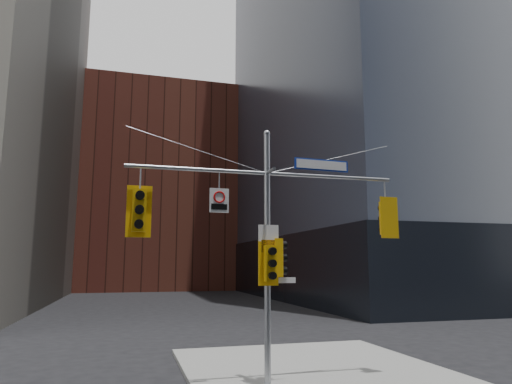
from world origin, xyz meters
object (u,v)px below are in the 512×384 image
traffic_light_pole_front (270,263)px  signal_assembly (267,228)px  street_sign_blade (322,165)px  traffic_light_pole_side (278,258)px  regulatory_sign_arm (219,200)px  traffic_light_east_arm (386,218)px  traffic_light_west_arm (139,211)px

traffic_light_pole_front → signal_assembly: bearing=88.3°
traffic_light_pole_front → street_sign_blade: size_ratio=0.69×
signal_assembly → traffic_light_pole_front: (-0.00, -0.27, -1.01)m
traffic_light_pole_side → regulatory_sign_arm: (-1.73, -0.03, 1.60)m
signal_assembly → traffic_light_pole_side: size_ratio=7.38×
traffic_light_pole_side → traffic_light_pole_front: (-0.33, -0.28, -0.16)m
traffic_light_east_arm → traffic_light_pole_front: traffic_light_east_arm is taller
traffic_light_east_arm → street_sign_blade: size_ratio=0.71×
street_sign_blade → traffic_light_west_arm: bearing=176.6°
traffic_light_west_arm → traffic_light_pole_side: bearing=-0.7°
street_sign_blade → regulatory_sign_arm: (-3.13, -0.02, -1.18)m
traffic_light_pole_front → traffic_light_east_arm: bearing=2.3°
traffic_light_pole_front → street_sign_blade: bearing=7.2°
traffic_light_west_arm → traffic_light_east_arm: (7.41, -0.01, -0.00)m
traffic_light_pole_side → traffic_light_pole_front: size_ratio=0.88×
traffic_light_west_arm → traffic_light_pole_side: traffic_light_west_arm is taller
street_sign_blade → traffic_light_pole_front: bearing=-174.4°
traffic_light_east_arm → traffic_light_pole_side: (-3.52, 0.01, -1.23)m
signal_assembly → street_sign_blade: (1.73, 0.00, 1.93)m
traffic_light_west_arm → traffic_light_east_arm: 7.41m
signal_assembly → traffic_light_pole_front: 1.04m
street_sign_blade → regulatory_sign_arm: 3.35m
traffic_light_west_arm → traffic_light_pole_side: (3.89, -0.00, -1.23)m
traffic_light_east_arm → street_sign_blade: (-2.12, 0.00, 1.55)m
signal_assembly → traffic_light_west_arm: (-3.56, 0.01, 0.38)m
signal_assembly → street_sign_blade: bearing=0.1°
traffic_light_west_arm → traffic_light_pole_front: (3.56, -0.28, -1.39)m
traffic_light_west_arm → regulatory_sign_arm: (2.15, -0.03, 0.37)m
signal_assembly → regulatory_sign_arm: bearing=-179.2°
regulatory_sign_arm → traffic_light_pole_side: bearing=-1.8°
traffic_light_pole_side → regulatory_sign_arm: regulatory_sign_arm is taller
traffic_light_east_arm → traffic_light_pole_side: size_ratio=1.17×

